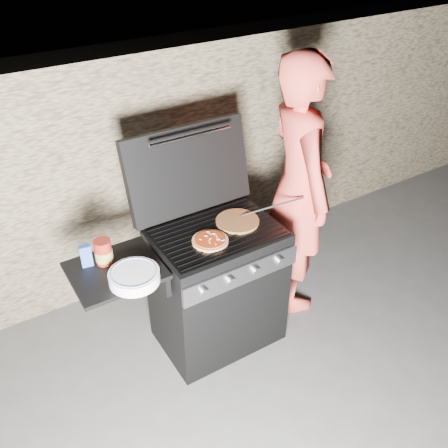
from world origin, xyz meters
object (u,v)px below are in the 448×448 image
gas_grill (185,301)px  pizza_topped (210,240)px  sauce_jar (103,252)px  person (298,188)px

gas_grill → pizza_topped: (0.16, -0.07, 0.47)m
gas_grill → sauce_jar: bearing=169.0°
pizza_topped → sauce_jar: size_ratio=1.45×
gas_grill → sauce_jar: size_ratio=8.84×
gas_grill → sauce_jar: 0.69m
sauce_jar → gas_grill: bearing=-11.0°
gas_grill → pizza_topped: pizza_topped is taller
gas_grill → pizza_topped: size_ratio=6.09×
gas_grill → pizza_topped: bearing=-23.5°
gas_grill → person: 1.09m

